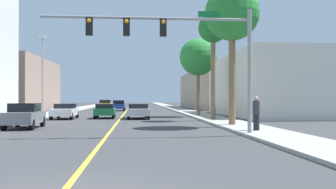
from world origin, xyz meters
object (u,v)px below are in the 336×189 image
street_lamp (42,71)px  pedestrian (256,113)px  palm_near (232,15)px  palm_far (198,57)px  car_yellow (105,104)px  car_white (65,111)px  car_blue (119,105)px  car_gray (25,115)px  palm_mid (213,31)px  traffic_signal_mast (180,40)px  car_green (105,111)px  car_silver (138,111)px

street_lamp → pedestrian: size_ratio=4.16×
palm_near → palm_far: palm_near is taller
street_lamp → car_yellow: size_ratio=1.82×
car_white → car_blue: size_ratio=1.02×
street_lamp → car_gray: street_lamp is taller
palm_mid → traffic_signal_mast: bearing=-109.0°
car_green → car_silver: 3.12m
traffic_signal_mast → car_white: 18.07m
car_white → street_lamp: bearing=-29.3°
palm_mid → car_blue: size_ratio=2.10×
palm_far → car_yellow: 27.28m
palm_mid → palm_far: bearing=91.3°
palm_near → car_green: (-8.97, 10.70, -6.51)m
palm_near → car_silver: bearing=121.4°
car_white → car_yellow: bearing=-93.0°
palm_far → car_green: palm_far is taller
car_gray → palm_near: bearing=179.2°
car_white → pedestrian: bearing=131.0°
car_yellow → car_green: car_yellow is taller
palm_mid → car_gray: palm_mid is taller
palm_near → car_blue: size_ratio=2.17×
car_white → car_silver: (6.42, -0.15, -0.00)m
street_lamp → pedestrian: (14.83, -15.55, -3.23)m
pedestrian → car_silver: bearing=-107.9°
car_white → car_blue: 20.68m
palm_near → car_green: 15.40m
palm_far → palm_mid: bearing=-88.7°
car_gray → car_yellow: bearing=-94.3°
palm_mid → car_silver: (-6.09, 3.33, -6.61)m
car_yellow → palm_near: bearing=-72.0°
palm_near → car_white: bearing=141.3°
car_white → car_silver: car_white is taller
palm_near → car_green: size_ratio=2.30×
palm_near → palm_far: size_ratio=1.18×
street_lamp → palm_mid: (14.77, -4.73, 3.04)m
palm_far → car_silver: (-5.95, -3.15, -5.16)m
street_lamp → palm_far: size_ratio=0.98×
palm_far → car_silver: palm_far is taller
car_gray → car_silver: 12.14m
car_blue → pedestrian: (8.81, -34.63, 0.28)m
car_gray → car_green: 11.56m
palm_near → car_silver: palm_near is taller
street_lamp → car_green: size_ratio=1.91×
car_silver → car_blue: 20.66m
car_yellow → car_silver: car_yellow is taller
car_green → car_blue: 19.60m
street_lamp → car_white: 4.40m
street_lamp → car_gray: size_ratio=1.90×
traffic_signal_mast → car_green: 17.45m
street_lamp → traffic_signal_mast: bearing=-57.7°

